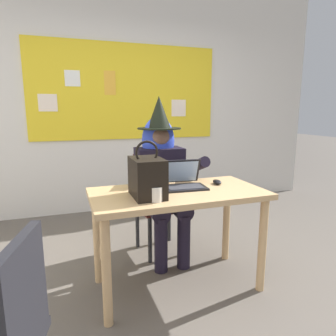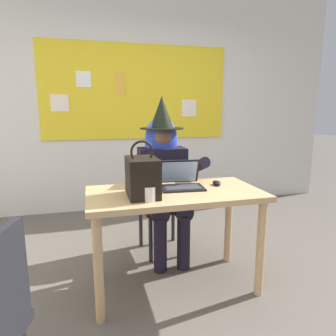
{
  "view_description": "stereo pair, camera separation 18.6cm",
  "coord_description": "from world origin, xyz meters",
  "px_view_note": "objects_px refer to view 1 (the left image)",
  "views": [
    {
      "loc": [
        -0.78,
        -1.82,
        1.32
      ],
      "look_at": [
        -0.01,
        0.41,
        0.86
      ],
      "focal_mm": 31.8,
      "sensor_mm": 36.0,
      "label": 1
    },
    {
      "loc": [
        -0.6,
        -1.88,
        1.32
      ],
      "look_at": [
        -0.01,
        0.41,
        0.86
      ],
      "focal_mm": 31.8,
      "sensor_mm": 36.0,
      "label": 2
    }
  ],
  "objects_px": {
    "chair_at_desk": "(157,196)",
    "person_costumed": "(161,169)",
    "laptop": "(183,181)",
    "desk_main": "(178,206)",
    "coffee_mug": "(156,194)",
    "handbag": "(147,177)",
    "computer_mouse": "(217,182)"
  },
  "relations": [
    {
      "from": "chair_at_desk",
      "to": "person_costumed",
      "type": "bearing_deg",
      "value": -2.41
    },
    {
      "from": "chair_at_desk",
      "to": "laptop",
      "type": "height_order",
      "value": "laptop"
    },
    {
      "from": "desk_main",
      "to": "coffee_mug",
      "type": "height_order",
      "value": "coffee_mug"
    },
    {
      "from": "desk_main",
      "to": "coffee_mug",
      "type": "relative_size",
      "value": 13.12
    },
    {
      "from": "chair_at_desk",
      "to": "laptop",
      "type": "bearing_deg",
      "value": -2.26
    },
    {
      "from": "laptop",
      "to": "handbag",
      "type": "relative_size",
      "value": 0.88
    },
    {
      "from": "person_costumed",
      "to": "laptop",
      "type": "xyz_separation_m",
      "value": [
        0.03,
        -0.46,
        -0.01
      ]
    },
    {
      "from": "person_costumed",
      "to": "handbag",
      "type": "bearing_deg",
      "value": -24.63
    },
    {
      "from": "laptop",
      "to": "coffee_mug",
      "type": "bearing_deg",
      "value": -132.06
    },
    {
      "from": "chair_at_desk",
      "to": "coffee_mug",
      "type": "relative_size",
      "value": 9.64
    },
    {
      "from": "desk_main",
      "to": "handbag",
      "type": "bearing_deg",
      "value": -166.09
    },
    {
      "from": "laptop",
      "to": "coffee_mug",
      "type": "height_order",
      "value": "laptop"
    },
    {
      "from": "desk_main",
      "to": "coffee_mug",
      "type": "distance_m",
      "value": 0.33
    },
    {
      "from": "laptop",
      "to": "coffee_mug",
      "type": "distance_m",
      "value": 0.41
    },
    {
      "from": "person_costumed",
      "to": "laptop",
      "type": "height_order",
      "value": "person_costumed"
    },
    {
      "from": "person_costumed",
      "to": "computer_mouse",
      "type": "bearing_deg",
      "value": 34.8
    },
    {
      "from": "desk_main",
      "to": "laptop",
      "type": "bearing_deg",
      "value": 50.98
    },
    {
      "from": "chair_at_desk",
      "to": "coffee_mug",
      "type": "height_order",
      "value": "chair_at_desk"
    },
    {
      "from": "computer_mouse",
      "to": "person_costumed",
      "type": "bearing_deg",
      "value": 130.79
    },
    {
      "from": "chair_at_desk",
      "to": "person_costumed",
      "type": "distance_m",
      "value": 0.31
    },
    {
      "from": "handbag",
      "to": "coffee_mug",
      "type": "height_order",
      "value": "handbag"
    },
    {
      "from": "handbag",
      "to": "chair_at_desk",
      "type": "bearing_deg",
      "value": 68.65
    },
    {
      "from": "person_costumed",
      "to": "coffee_mug",
      "type": "height_order",
      "value": "person_costumed"
    },
    {
      "from": "person_costumed",
      "to": "computer_mouse",
      "type": "distance_m",
      "value": 0.56
    },
    {
      "from": "chair_at_desk",
      "to": "computer_mouse",
      "type": "distance_m",
      "value": 0.71
    },
    {
      "from": "chair_at_desk",
      "to": "handbag",
      "type": "relative_size",
      "value": 2.42
    },
    {
      "from": "handbag",
      "to": "person_costumed",
      "type": "bearing_deg",
      "value": 64.37
    },
    {
      "from": "chair_at_desk",
      "to": "person_costumed",
      "type": "xyz_separation_m",
      "value": [
        0.01,
        -0.12,
        0.28
      ]
    },
    {
      "from": "desk_main",
      "to": "computer_mouse",
      "type": "xyz_separation_m",
      "value": [
        0.36,
        0.09,
        0.13
      ]
    },
    {
      "from": "desk_main",
      "to": "computer_mouse",
      "type": "height_order",
      "value": "computer_mouse"
    },
    {
      "from": "laptop",
      "to": "handbag",
      "type": "height_order",
      "value": "handbag"
    },
    {
      "from": "computer_mouse",
      "to": "desk_main",
      "type": "bearing_deg",
      "value": -159.37
    }
  ]
}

